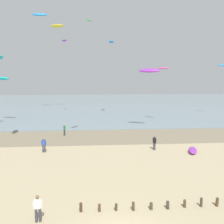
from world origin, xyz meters
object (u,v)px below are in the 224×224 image
object	(u,v)px
kite_aloft_6	(89,20)
kite_aloft_1	(222,65)
person_nearest_camera	(38,208)
kite_aloft_4	(64,40)
kite_aloft_3	(111,42)
kite_aloft_10	(57,26)
kite_aloft_2	(40,15)
kite_aloft_0	(164,68)
person_mid_beach	(154,142)
grounded_kite	(193,150)
kite_aloft_8	(149,70)
kite_aloft_9	(1,78)
person_right_flank	(64,129)
person_left_flank	(44,145)

from	to	relation	value
kite_aloft_6	kite_aloft_1	bearing A→B (deg)	115.88
person_nearest_camera	kite_aloft_4	xyz separation A→B (m)	(-2.53, 39.62, 14.90)
kite_aloft_1	kite_aloft_3	distance (m)	23.67
kite_aloft_6	kite_aloft_4	bearing A→B (deg)	1.54
person_nearest_camera	kite_aloft_4	distance (m)	42.41
person_nearest_camera	kite_aloft_10	distance (m)	50.48
kite_aloft_1	kite_aloft_2	world-z (taller)	kite_aloft_2
kite_aloft_0	person_mid_beach	bearing A→B (deg)	118.65
kite_aloft_2	kite_aloft_10	distance (m)	4.69
kite_aloft_6	kite_aloft_0	bearing A→B (deg)	82.46
person_nearest_camera	grounded_kite	size ratio (longest dim) A/B	0.69
kite_aloft_2	kite_aloft_3	world-z (taller)	kite_aloft_2
kite_aloft_3	kite_aloft_8	xyz separation A→B (m)	(4.93, -12.96, -5.84)
kite_aloft_2	kite_aloft_10	bearing A→B (deg)	-144.29
grounded_kite	kite_aloft_10	size ratio (longest dim) A/B	0.73
person_nearest_camera	kite_aloft_3	size ratio (longest dim) A/B	0.60
grounded_kite	kite_aloft_9	size ratio (longest dim) A/B	0.70
person_right_flank	kite_aloft_2	world-z (taller)	kite_aloft_2
person_right_flank	kite_aloft_9	size ratio (longest dim) A/B	0.48
person_left_flank	grounded_kite	xyz separation A→B (m)	(17.03, -1.29, -0.67)
kite_aloft_0	kite_aloft_2	world-z (taller)	kite_aloft_2
person_mid_beach	kite_aloft_9	distance (m)	30.81
kite_aloft_1	kite_aloft_8	bearing A→B (deg)	43.91
person_nearest_camera	kite_aloft_9	bearing A→B (deg)	112.19
person_mid_beach	person_left_flank	world-z (taller)	same
person_right_flank	kite_aloft_4	world-z (taller)	kite_aloft_4
person_mid_beach	kite_aloft_10	size ratio (longest dim) A/B	0.50
person_mid_beach	kite_aloft_0	size ratio (longest dim) A/B	0.77
person_nearest_camera	person_mid_beach	distance (m)	17.39
person_left_flank	kite_aloft_8	size ratio (longest dim) A/B	0.51
kite_aloft_8	kite_aloft_9	distance (m)	26.49
kite_aloft_1	kite_aloft_3	world-z (taller)	kite_aloft_3
kite_aloft_9	person_left_flank	bearing A→B (deg)	145.90
kite_aloft_4	person_mid_beach	bearing A→B (deg)	-3.80
kite_aloft_1	kite_aloft_4	size ratio (longest dim) A/B	1.00
person_mid_beach	kite_aloft_1	distance (m)	32.01
person_left_flank	kite_aloft_0	bearing A→B (deg)	40.71
kite_aloft_8	person_left_flank	bearing A→B (deg)	-123.42
kite_aloft_1	kite_aloft_2	bearing A→B (deg)	-1.51
person_mid_beach	kite_aloft_1	world-z (taller)	kite_aloft_1
kite_aloft_1	kite_aloft_9	size ratio (longest dim) A/B	0.52
person_left_flank	person_nearest_camera	bearing A→B (deg)	-80.49
person_nearest_camera	person_right_flank	bearing A→B (deg)	92.34
kite_aloft_8	kite_aloft_9	xyz separation A→B (m)	(-25.14, 8.24, -1.32)
person_right_flank	kite_aloft_3	xyz separation A→B (m)	(7.97, 15.11, 14.39)
kite_aloft_2	kite_aloft_6	xyz separation A→B (m)	(10.71, 1.69, -0.69)
kite_aloft_4	kite_aloft_9	bearing A→B (deg)	-85.60
grounded_kite	kite_aloft_6	size ratio (longest dim) A/B	1.37
kite_aloft_0	kite_aloft_9	xyz separation A→B (m)	(-28.92, 2.72, -1.78)
person_right_flank	kite_aloft_0	world-z (taller)	kite_aloft_0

